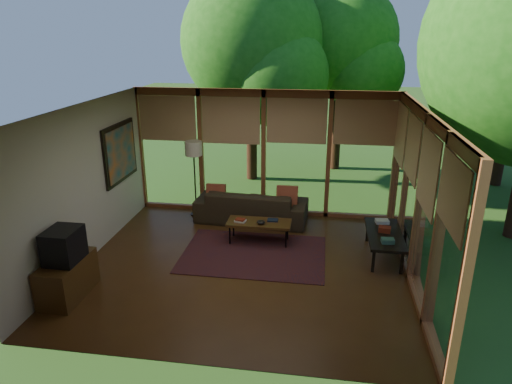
% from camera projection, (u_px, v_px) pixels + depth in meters
% --- Properties ---
extents(floor, '(5.50, 5.50, 0.00)m').
position_uv_depth(floor, '(244.00, 266.00, 7.84)').
color(floor, '#553216').
rests_on(floor, ground).
extents(ceiling, '(5.50, 5.50, 0.00)m').
position_uv_depth(ceiling, '(242.00, 109.00, 6.94)').
color(ceiling, silver).
rests_on(ceiling, ground).
extents(wall_left, '(0.04, 5.00, 2.70)m').
position_uv_depth(wall_left, '(84.00, 184.00, 7.77)').
color(wall_left, beige).
rests_on(wall_left, ground).
extents(wall_front, '(5.50, 0.04, 2.70)m').
position_uv_depth(wall_front, '(204.00, 267.00, 5.06)').
color(wall_front, beige).
rests_on(wall_front, ground).
extents(window_wall_back, '(5.50, 0.12, 2.70)m').
position_uv_depth(window_wall_back, '(264.00, 154.00, 9.72)').
color(window_wall_back, brown).
rests_on(window_wall_back, ground).
extents(window_wall_right, '(0.12, 5.00, 2.70)m').
position_uv_depth(window_wall_right, '(419.00, 201.00, 7.00)').
color(window_wall_right, brown).
rests_on(window_wall_right, ground).
extents(tree_nw, '(3.55, 3.55, 5.34)m').
position_uv_depth(tree_nw, '(252.00, 42.00, 11.40)').
color(tree_nw, '#321B12').
rests_on(tree_nw, ground).
extents(tree_ne, '(3.05, 3.05, 5.11)m').
position_uv_depth(tree_ne, '(341.00, 41.00, 12.36)').
color(tree_ne, '#321B12').
rests_on(tree_ne, ground).
extents(rug, '(2.56, 1.81, 0.01)m').
position_uv_depth(rug, '(254.00, 254.00, 8.25)').
color(rug, maroon).
rests_on(rug, floor).
extents(sofa, '(2.37, 1.05, 0.68)m').
position_uv_depth(sofa, '(252.00, 206.00, 9.61)').
color(sofa, '#34291A').
rests_on(sofa, floor).
extents(pillow_left, '(0.40, 0.21, 0.42)m').
position_uv_depth(pillow_left, '(216.00, 194.00, 9.59)').
color(pillow_left, maroon).
rests_on(pillow_left, sofa).
extents(pillow_right, '(0.44, 0.23, 0.46)m').
position_uv_depth(pillow_right, '(287.00, 197.00, 9.38)').
color(pillow_right, maroon).
rests_on(pillow_right, sofa).
extents(ct_book_lower, '(0.23, 0.19, 0.03)m').
position_uv_depth(ct_book_lower, '(240.00, 221.00, 8.58)').
color(ct_book_lower, beige).
rests_on(ct_book_lower, coffee_table).
extents(ct_book_upper, '(0.19, 0.16, 0.03)m').
position_uv_depth(ct_book_upper, '(240.00, 219.00, 8.57)').
color(ct_book_upper, maroon).
rests_on(ct_book_upper, coffee_table).
extents(ct_book_side, '(0.20, 0.16, 0.03)m').
position_uv_depth(ct_book_side, '(273.00, 220.00, 8.62)').
color(ct_book_side, black).
rests_on(ct_book_side, coffee_table).
extents(ct_bowl, '(0.16, 0.16, 0.07)m').
position_uv_depth(ct_bowl, '(261.00, 222.00, 8.48)').
color(ct_bowl, black).
rests_on(ct_bowl, coffee_table).
extents(media_cabinet, '(0.50, 1.00, 0.60)m').
position_uv_depth(media_cabinet, '(67.00, 278.00, 6.87)').
color(media_cabinet, '#533416').
rests_on(media_cabinet, floor).
extents(television, '(0.45, 0.55, 0.50)m').
position_uv_depth(television, '(64.00, 245.00, 6.68)').
color(television, black).
rests_on(television, media_cabinet).
extents(console_book_a, '(0.22, 0.17, 0.08)m').
position_uv_depth(console_book_a, '(388.00, 241.00, 7.65)').
color(console_book_a, '#376050').
rests_on(console_book_a, side_console).
extents(console_book_b, '(0.23, 0.19, 0.09)m').
position_uv_depth(console_book_b, '(385.00, 229.00, 8.07)').
color(console_book_b, maroon).
rests_on(console_book_b, side_console).
extents(console_book_c, '(0.26, 0.20, 0.06)m').
position_uv_depth(console_book_c, '(382.00, 221.00, 8.44)').
color(console_book_c, beige).
rests_on(console_book_c, side_console).
extents(floor_lamp, '(0.36, 0.36, 1.65)m').
position_uv_depth(floor_lamp, '(194.00, 153.00, 9.56)').
color(floor_lamp, black).
rests_on(floor_lamp, floor).
extents(coffee_table, '(1.20, 0.50, 0.43)m').
position_uv_depth(coffee_table, '(259.00, 223.00, 8.60)').
color(coffee_table, '#533416').
rests_on(coffee_table, floor).
extents(side_console, '(0.60, 1.40, 0.46)m').
position_uv_depth(side_console, '(384.00, 235.00, 8.05)').
color(side_console, black).
rests_on(side_console, floor).
extents(wall_painting, '(0.06, 1.35, 1.15)m').
position_uv_depth(wall_painting, '(120.00, 153.00, 9.00)').
color(wall_painting, black).
rests_on(wall_painting, wall_left).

